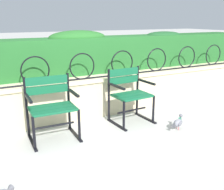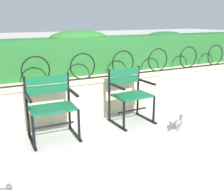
% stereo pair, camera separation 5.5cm
% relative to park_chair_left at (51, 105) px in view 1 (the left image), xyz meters
% --- Properties ---
extents(ground_plane, '(60.00, 60.00, 0.00)m').
position_rel_park_chair_left_xyz_m(ground_plane, '(0.81, -0.32, -0.46)').
color(ground_plane, '#B7B5AF').
extents(stone_wall, '(7.63, 0.41, 0.65)m').
position_rel_park_chair_left_xyz_m(stone_wall, '(0.81, 0.54, -0.13)').
color(stone_wall, beige).
rests_on(stone_wall, ground).
extents(iron_arch_fence, '(7.09, 0.02, 0.42)m').
position_rel_park_chair_left_xyz_m(iron_arch_fence, '(0.67, 0.47, 0.38)').
color(iron_arch_fence, black).
rests_on(iron_arch_fence, stone_wall).
extents(hedge_row, '(7.48, 0.58, 0.74)m').
position_rel_park_chair_left_xyz_m(hedge_row, '(0.81, 1.01, 0.52)').
color(hedge_row, '#236028').
rests_on(hedge_row, stone_wall).
extents(park_chair_left, '(0.65, 0.54, 0.85)m').
position_rel_park_chair_left_xyz_m(park_chair_left, '(0.00, 0.00, 0.00)').
color(park_chair_left, '#145B38').
rests_on(park_chair_left, ground).
extents(park_chair_right, '(0.62, 0.55, 0.84)m').
position_rel_park_chair_left_xyz_m(park_chair_right, '(1.25, 0.03, -0.00)').
color(park_chair_right, '#145B38').
rests_on(park_chair_right, ground).
extents(pigeon_far_side, '(0.28, 0.18, 0.22)m').
position_rel_park_chair_left_xyz_m(pigeon_far_side, '(1.69, -0.63, -0.35)').
color(pigeon_far_side, gray).
rests_on(pigeon_far_side, ground).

